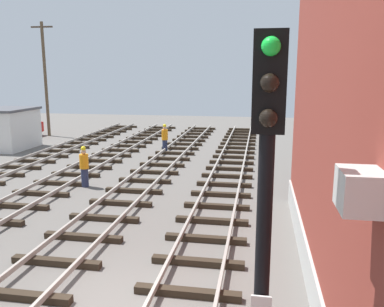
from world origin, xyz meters
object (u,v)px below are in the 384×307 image
(signal_mast, at_px, (264,216))
(control_hut, at_px, (8,128))
(utility_pole_far, at_px, (45,78))
(track_worker_foreground, at_px, (84,167))
(parked_car_red, at_px, (14,125))
(track_worker_distant, at_px, (165,139))

(signal_mast, bearing_deg, control_hut, 130.38)
(utility_pole_far, distance_m, track_worker_foreground, 17.00)
(track_worker_foreground, bearing_deg, parked_car_red, 132.75)
(utility_pole_far, bearing_deg, track_worker_foreground, -55.57)
(signal_mast, height_order, utility_pole_far, utility_pole_far)
(parked_car_red, xyz_separation_m, track_worker_distant, (13.83, -4.78, 0.03))
(track_worker_distant, bearing_deg, track_worker_foreground, -101.64)
(parked_car_red, bearing_deg, track_worker_foreground, -47.25)
(parked_car_red, xyz_separation_m, track_worker_foreground, (12.11, -13.10, 0.03))
(control_hut, relative_size, track_worker_foreground, 2.03)
(utility_pole_far, relative_size, track_worker_distant, 4.82)
(track_worker_foreground, bearing_deg, control_hut, 138.95)
(signal_mast, bearing_deg, parked_car_red, 128.48)
(track_worker_distant, bearing_deg, parked_car_red, 160.92)
(signal_mast, distance_m, control_hut, 26.21)
(signal_mast, xyz_separation_m, utility_pole_far, (-17.19, 25.64, 1.26))
(track_worker_distant, bearing_deg, signal_mast, -73.25)
(parked_car_red, height_order, utility_pole_far, utility_pole_far)
(signal_mast, bearing_deg, track_worker_distant, 106.75)
(control_hut, height_order, track_worker_distant, control_hut)
(signal_mast, xyz_separation_m, parked_car_red, (-19.94, 25.08, -2.55))
(track_worker_foreground, relative_size, track_worker_distant, 1.00)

